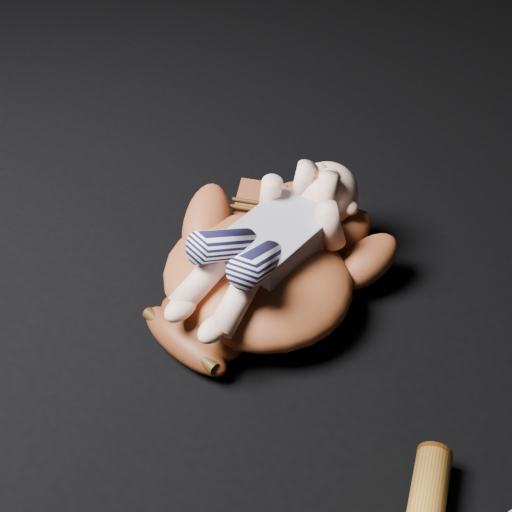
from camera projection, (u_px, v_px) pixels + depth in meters
name	position (u px, v px, depth m)	size (l,w,h in m)	color
baseball_glove	(257.00, 271.00, 1.09)	(0.38, 0.43, 0.13)	brown
newborn_baby	(264.00, 240.00, 1.05)	(0.18, 0.39, 0.16)	#E6AC94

